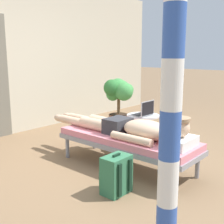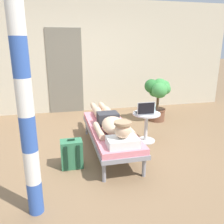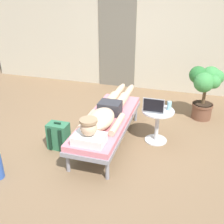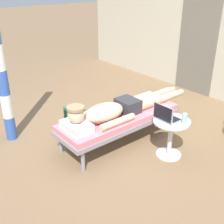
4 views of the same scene
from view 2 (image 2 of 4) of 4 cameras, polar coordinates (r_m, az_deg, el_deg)
ground_plane at (r=3.82m, az=-1.69°, el=-9.63°), size 40.00×40.00×0.00m
house_wall_back at (r=6.00m, az=-6.25°, el=13.24°), size 7.60×0.20×2.70m
house_door_panel at (r=5.87m, az=-11.44°, el=9.71°), size 0.84×0.03×2.04m
lounge_chair at (r=3.69m, az=-0.52°, el=-4.76°), size 0.63×1.85×0.42m
person_reclining at (r=3.58m, az=-0.34°, el=-2.46°), size 0.53×2.17×0.33m
side_table at (r=4.12m, az=8.41°, el=-2.48°), size 0.48×0.48×0.52m
laptop at (r=3.98m, az=8.01°, el=0.29°), size 0.31×0.24×0.23m
drink_glass at (r=4.15m, az=10.20°, el=0.99°), size 0.06×0.06×0.14m
backpack at (r=3.35m, az=-9.87°, el=-10.14°), size 0.30×0.26×0.42m
potted_plant at (r=5.20m, az=11.25°, el=4.53°), size 0.59×0.57×0.95m
porch_post at (r=2.22m, az=-20.74°, el=3.40°), size 0.15×0.15×2.44m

